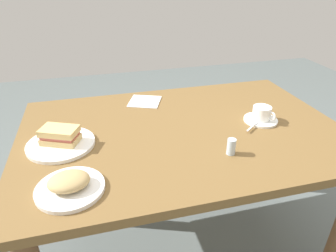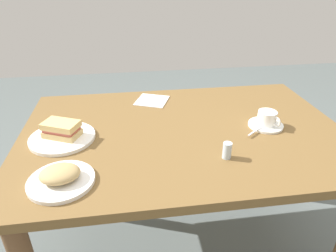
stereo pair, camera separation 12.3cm
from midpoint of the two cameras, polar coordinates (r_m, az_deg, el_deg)
The scene contains 11 objects.
ground_plane at distance 1.75m, azimuth 4.51°, elevation -22.07°, with size 6.00×6.00×0.00m, color #596362.
dining_table at distance 1.33m, azimuth 5.52°, elevation -4.86°, with size 1.35×0.90×0.73m.
sandwich_plate at distance 1.24m, azimuth -16.78°, elevation -2.22°, with size 0.26×0.26×0.01m, color white.
sandwich_front at distance 1.23m, azimuth -16.91°, elevation -0.66°, with size 0.16×0.13×0.06m.
coffee_saucer at distance 1.37m, azimuth 20.51°, elevation 0.11°, with size 0.15×0.15×0.01m, color white.
coffee_cup at distance 1.36m, azimuth 20.82°, elevation 1.43°, with size 0.08×0.10×0.06m.
spoon at distance 1.31m, azimuth 19.15°, elevation -0.72°, with size 0.09×0.07×0.01m.
side_plate at distance 1.01m, azimuth -16.32°, elevation -10.11°, with size 0.21×0.21×0.01m, color white.
side_food_pile at distance 0.99m, azimuth -16.55°, elevation -8.80°, with size 0.13×0.11×0.04m, color tan.
napkin at distance 1.53m, azimuth -0.76°, elevation 4.80°, with size 0.15×0.15×0.00m, color white.
salt_shaker at distance 1.10m, azimuth 14.32°, elevation -4.62°, with size 0.03×0.03×0.06m, color silver.
Camera 2 is at (0.22, 1.09, 1.35)m, focal length 32.11 mm.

